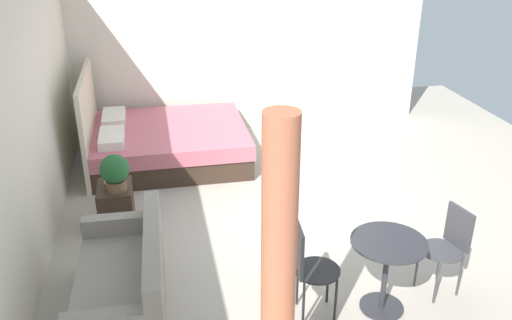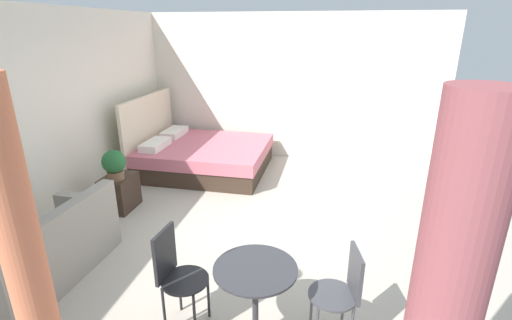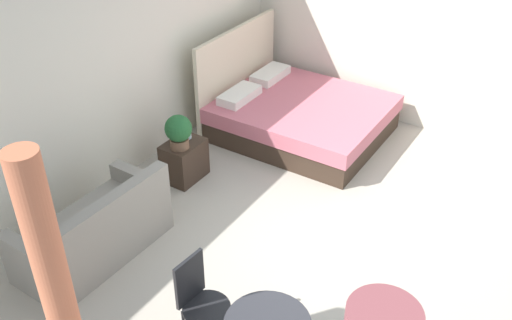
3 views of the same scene
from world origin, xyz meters
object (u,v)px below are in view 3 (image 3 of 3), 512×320
at_px(potted_plant, 178,131).
at_px(vase, 186,132).
at_px(bed, 297,114).
at_px(cafe_chair_near_window, 198,296).
at_px(couch, 95,233).
at_px(nightstand, 184,160).

distance_m(potted_plant, vase, 0.28).
relative_size(potted_plant, vase, 2.53).
distance_m(bed, cafe_chair_near_window, 3.79).
xyz_separation_m(couch, nightstand, (1.59, 0.13, -0.04)).
bearing_deg(bed, potted_plant, 162.36).
xyz_separation_m(couch, vase, (1.71, 0.18, 0.29)).
bearing_deg(couch, nightstand, 4.74).
bearing_deg(cafe_chair_near_window, bed, 16.65).
relative_size(bed, couch, 1.38).
distance_m(nightstand, cafe_chair_near_window, 2.57).
distance_m(couch, nightstand, 1.60).
bearing_deg(potted_plant, bed, -17.64).
bearing_deg(vase, nightstand, -158.49).
bearing_deg(bed, vase, 157.51).
bearing_deg(vase, potted_plant, -159.19).
xyz_separation_m(bed, vase, (-1.60, 0.66, 0.29)).
bearing_deg(nightstand, bed, -19.67).
xyz_separation_m(couch, cafe_chair_near_window, (-0.31, -1.57, 0.26)).
bearing_deg(cafe_chair_near_window, potted_plant, 42.68).
height_order(bed, couch, bed).
bearing_deg(cafe_chair_near_window, couch, 78.71).
relative_size(nightstand, potted_plant, 1.22).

